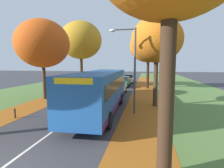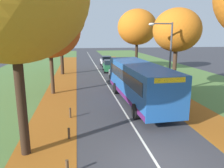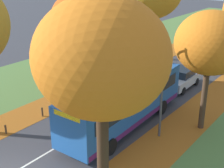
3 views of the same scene
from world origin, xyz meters
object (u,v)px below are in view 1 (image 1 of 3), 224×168
at_px(bollard_third, 15,113).
at_px(car_white_third_in_line, 129,79).
at_px(tree_left_mid, 81,40).
at_px(car_green_following, 124,82).
at_px(bus, 100,89).
at_px(tree_left_near, 43,44).
at_px(tree_right_near, 157,40).
at_px(car_silver_lead, 118,87).
at_px(tree_right_mid, 148,46).
at_px(streetlamp_right, 130,61).

height_order(bollard_third, car_white_third_in_line, car_white_third_in_line).
height_order(tree_left_mid, car_green_following, tree_left_mid).
bearing_deg(bus, car_white_third_in_line, 89.34).
relative_size(tree_left_near, car_white_third_in_line, 1.87).
height_order(tree_right_near, car_silver_lead, tree_right_near).
distance_m(car_green_following, car_white_third_in_line, 5.67).
height_order(tree_right_mid, car_white_third_in_line, tree_right_mid).
bearing_deg(bollard_third, car_silver_lead, 64.15).
xyz_separation_m(tree_right_near, car_green_following, (-4.12, 12.16, -4.66)).
relative_size(bollard_third, streetlamp_right, 0.11).
height_order(car_silver_lead, car_white_third_in_line, same).
bearing_deg(car_white_third_in_line, bollard_third, -103.12).
height_order(tree_left_mid, bus, tree_left_mid).
bearing_deg(streetlamp_right, car_silver_lead, 104.89).
distance_m(tree_right_mid, car_silver_lead, 8.49).
distance_m(streetlamp_right, car_silver_lead, 8.77).
xyz_separation_m(tree_left_mid, tree_right_near, (10.59, -10.93, -1.65)).
relative_size(tree_left_near, car_silver_lead, 1.87).
bearing_deg(car_white_third_in_line, tree_right_near, -77.94).
height_order(tree_right_near, bus, tree_right_near).
distance_m(bus, car_green_following, 14.86).
relative_size(tree_right_mid, car_white_third_in_line, 2.02).
relative_size(streetlamp_right, car_white_third_in_line, 1.43).
height_order(bollard_third, car_silver_lead, car_silver_lead).
height_order(tree_right_mid, bus, tree_right_mid).
xyz_separation_m(tree_left_mid, tree_right_mid, (10.10, 0.16, -1.02)).
distance_m(streetlamp_right, car_green_following, 15.14).
xyz_separation_m(tree_right_near, bus, (-4.05, -2.67, -3.77)).
relative_size(tree_left_near, bollard_third, 12.08).
bearing_deg(car_silver_lead, tree_right_near, -53.64).
bearing_deg(car_green_following, tree_left_near, -121.11).
xyz_separation_m(tree_right_near, bollard_third, (-9.16, -5.13, -5.15)).
bearing_deg(car_white_third_in_line, tree_left_mid, -134.49).
bearing_deg(streetlamp_right, car_green_following, 98.57).
height_order(bollard_third, streetlamp_right, streetlamp_right).
relative_size(tree_left_mid, car_silver_lead, 2.38).
bearing_deg(tree_left_mid, car_white_third_in_line, 45.51).
bearing_deg(car_silver_lead, streetlamp_right, -75.11).
distance_m(bollard_third, car_green_following, 18.01).
xyz_separation_m(tree_right_mid, car_silver_lead, (-3.53, -5.62, -5.29)).
distance_m(tree_left_mid, streetlamp_right, 16.37).
xyz_separation_m(streetlamp_right, car_green_following, (-2.21, 14.69, -2.92)).
relative_size(streetlamp_right, bus, 0.57).
xyz_separation_m(tree_left_near, bus, (6.78, -3.72, -3.82)).
bearing_deg(tree_left_mid, bollard_third, -84.91).
relative_size(tree_right_mid, streetlamp_right, 1.42).
relative_size(tree_left_mid, bus, 0.95).
bearing_deg(tree_left_near, bollard_third, -74.92).
distance_m(bollard_third, streetlamp_right, 8.43).
xyz_separation_m(tree_right_near, streetlamp_right, (-1.90, -2.52, -1.74)).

